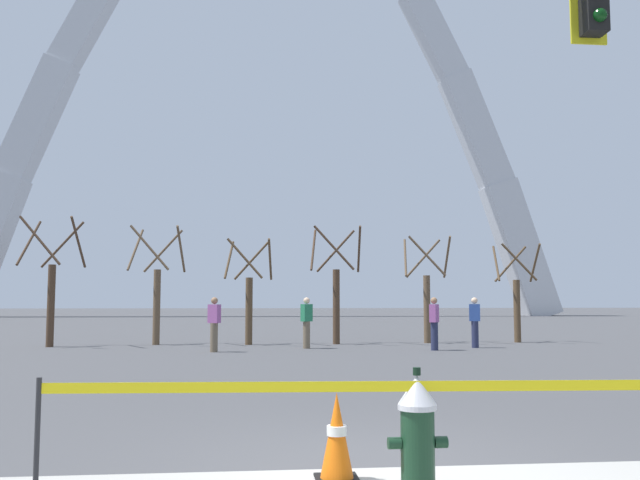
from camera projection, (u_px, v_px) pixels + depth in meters
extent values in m
plane|color=#474749|center=(370.00, 469.00, 6.06)|extent=(240.00, 240.00, 0.00)
cylinder|color=#14331E|center=(418.00, 451.00, 5.18)|extent=(0.26, 0.26, 0.62)
cylinder|color=#B7B7BC|center=(417.00, 407.00, 5.20)|extent=(0.30, 0.30, 0.04)
cone|color=#B7B7BC|center=(417.00, 390.00, 5.22)|extent=(0.30, 0.30, 0.22)
cylinder|color=black|center=(417.00, 371.00, 5.23)|extent=(0.06, 0.06, 0.06)
cylinder|color=#14331E|center=(395.00, 443.00, 5.16)|extent=(0.10, 0.09, 0.09)
cylinder|color=#14331E|center=(441.00, 442.00, 5.20)|extent=(0.10, 0.09, 0.09)
cylinder|color=#14331E|center=(412.00, 449.00, 5.37)|extent=(0.13, 0.14, 0.13)
cylinder|color=black|center=(409.00, 447.00, 5.45)|extent=(0.15, 0.03, 0.15)
cylinder|color=#232326|center=(37.00, 441.00, 5.03)|extent=(0.04, 0.04, 0.93)
cube|color=yellow|center=(390.00, 386.00, 5.18)|extent=(5.27, 0.31, 0.08)
cube|color=black|center=(337.00, 479.00, 5.67)|extent=(0.36, 0.36, 0.03)
cone|color=orange|center=(337.00, 435.00, 5.70)|extent=(0.28, 0.28, 0.70)
cylinder|color=white|center=(337.00, 430.00, 5.70)|extent=(0.17, 0.17, 0.08)
cube|color=gold|center=(588.00, 2.00, 8.08)|extent=(0.44, 0.03, 1.04)
sphere|color=black|center=(600.00, 15.00, 7.79)|extent=(0.16, 0.16, 0.16)
cube|color=silver|center=(37.00, 120.00, 62.26)|extent=(6.77, 2.77, 11.70)
cube|color=silver|center=(87.00, 21.00, 63.52)|extent=(6.44, 2.50, 9.67)
cube|color=silver|center=(433.00, 35.00, 66.88)|extent=(6.44, 2.50, 9.67)
cube|color=silver|center=(476.00, 131.00, 66.46)|extent=(6.77, 2.77, 11.70)
cube|color=silver|center=(520.00, 250.00, 65.85)|extent=(7.07, 3.04, 13.75)
cylinder|color=#473323|center=(51.00, 306.00, 21.96)|extent=(0.24, 0.24, 2.66)
cylinder|color=#473323|center=(29.00, 243.00, 22.22)|extent=(0.36, 1.43, 1.59)
cylinder|color=#473323|center=(78.00, 242.00, 22.14)|extent=(0.22, 1.44, 1.59)
cylinder|color=#473323|center=(63.00, 245.00, 22.97)|extent=(1.44, 0.22, 1.59)
cylinder|color=#473323|center=(40.00, 240.00, 21.32)|extent=(1.42, 0.39, 1.59)
cylinder|color=brown|center=(157.00, 307.00, 23.02)|extent=(0.24, 0.24, 2.54)
cylinder|color=brown|center=(135.00, 249.00, 23.27)|extent=(0.35, 1.37, 1.52)
cylinder|color=brown|center=(181.00, 249.00, 23.20)|extent=(0.22, 1.38, 1.52)
cylinder|color=brown|center=(163.00, 251.00, 23.98)|extent=(1.38, 0.22, 1.52)
cylinder|color=brown|center=(149.00, 248.00, 22.41)|extent=(1.37, 0.38, 1.52)
cylinder|color=brown|center=(249.00, 311.00, 23.02)|extent=(0.24, 0.24, 2.27)
cylinder|color=brown|center=(229.00, 260.00, 23.24)|extent=(0.32, 1.23, 1.37)
cylinder|color=brown|center=(270.00, 260.00, 23.17)|extent=(0.20, 1.24, 1.37)
cylinder|color=brown|center=(251.00, 261.00, 23.87)|extent=(1.24, 0.20, 1.37)
cylinder|color=brown|center=(245.00, 258.00, 22.47)|extent=(1.23, 0.35, 1.37)
cylinder|color=#473323|center=(336.00, 307.00, 23.37)|extent=(0.24, 0.24, 2.56)
cylinder|color=#473323|center=(313.00, 250.00, 23.62)|extent=(0.35, 1.38, 1.53)
cylinder|color=#473323|center=(359.00, 249.00, 23.54)|extent=(0.22, 1.39, 1.53)
cylinder|color=#473323|center=(336.00, 251.00, 24.33)|extent=(1.39, 0.22, 1.53)
cylinder|color=#473323|center=(334.00, 248.00, 22.75)|extent=(1.38, 0.38, 1.53)
cylinder|color=brown|center=(427.00, 309.00, 23.96)|extent=(0.24, 0.24, 2.38)
cylinder|color=brown|center=(405.00, 257.00, 24.19)|extent=(0.33, 1.29, 1.43)
cylinder|color=brown|center=(447.00, 257.00, 24.12)|extent=(0.21, 1.30, 1.43)
cylinder|color=brown|center=(423.00, 258.00, 24.86)|extent=(1.30, 0.21, 1.43)
cylinder|color=brown|center=(427.00, 256.00, 23.39)|extent=(1.28, 0.36, 1.43)
cylinder|color=brown|center=(517.00, 311.00, 24.31)|extent=(0.24, 0.24, 2.23)
cylinder|color=brown|center=(496.00, 263.00, 24.53)|extent=(0.32, 1.21, 1.34)
cylinder|color=brown|center=(535.00, 263.00, 24.47)|extent=(0.20, 1.22, 1.34)
cylinder|color=brown|center=(510.00, 264.00, 25.16)|extent=(1.22, 0.20, 1.34)
cylinder|color=brown|center=(519.00, 262.00, 23.78)|extent=(1.21, 0.34, 1.34)
cylinder|color=#232847|center=(434.00, 336.00, 20.41)|extent=(0.22, 0.22, 0.84)
cube|color=#995193|center=(434.00, 313.00, 20.47)|extent=(0.35, 0.39, 0.54)
sphere|color=#936B4C|center=(434.00, 301.00, 20.51)|extent=(0.20, 0.20, 0.20)
cylinder|color=brown|center=(214.00, 338.00, 19.74)|extent=(0.22, 0.22, 0.84)
cube|color=#995193|center=(214.00, 314.00, 19.80)|extent=(0.39, 0.36, 0.54)
sphere|color=#936B4C|center=(214.00, 301.00, 19.83)|extent=(0.20, 0.20, 0.20)
cylinder|color=#232847|center=(475.00, 334.00, 21.48)|extent=(0.22, 0.22, 0.84)
cube|color=#2D4C99|center=(475.00, 313.00, 21.54)|extent=(0.39, 0.30, 0.54)
sphere|color=beige|center=(474.00, 301.00, 21.58)|extent=(0.20, 0.20, 0.20)
cylinder|color=brown|center=(307.00, 335.00, 21.19)|extent=(0.22, 0.22, 0.84)
cube|color=#23754C|center=(307.00, 313.00, 21.25)|extent=(0.39, 0.37, 0.54)
sphere|color=beige|center=(307.00, 301.00, 21.29)|extent=(0.20, 0.20, 0.20)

